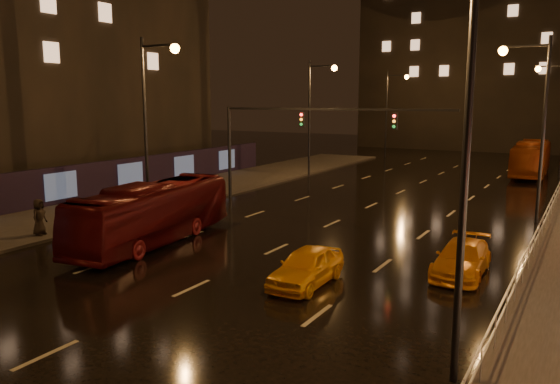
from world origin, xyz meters
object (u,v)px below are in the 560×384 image
object	(u,v)px
bus_red	(153,213)
bus_curb	(531,158)
taxi_near	(306,267)
taxi_far	(462,258)
pedestrian_c	(39,217)

from	to	relation	value
bus_red	bus_curb	xyz separation A→B (m)	(12.82, 34.46, 0.11)
taxi_near	taxi_far	xyz separation A→B (m)	(4.62, 4.05, -0.05)
taxi_near	pedestrian_c	size ratio (longest dim) A/B	2.24
bus_red	pedestrian_c	distance (m)	5.83
bus_red	taxi_near	distance (m)	9.17
bus_red	taxi_far	world-z (taller)	bus_red
taxi_near	pedestrian_c	bearing A→B (deg)	-179.64
taxi_far	pedestrian_c	world-z (taller)	pedestrian_c
taxi_near	bus_curb	bearing A→B (deg)	82.66
bus_curb	pedestrian_c	distance (m)	40.89
bus_red	pedestrian_c	bearing A→B (deg)	-166.29
bus_red	bus_curb	size ratio (longest dim) A/B	0.93
bus_red	pedestrian_c	xyz separation A→B (m)	(-5.41, -2.14, -0.38)
taxi_near	taxi_far	bearing A→B (deg)	39.97
bus_curb	taxi_far	distance (m)	32.16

